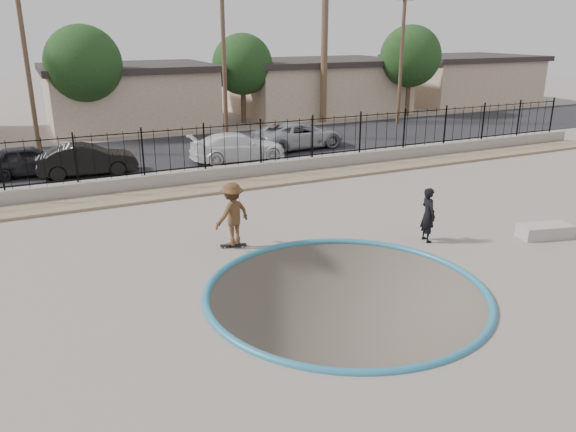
# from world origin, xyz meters

# --- Properties ---
(ground) EXTENTS (120.00, 120.00, 2.20)m
(ground) POSITION_xyz_m (0.00, 12.00, -1.10)
(ground) COLOR slate
(ground) RESTS_ON ground
(bowl_pit) EXTENTS (6.84, 6.84, 1.80)m
(bowl_pit) POSITION_xyz_m (0.00, -1.00, 0.00)
(bowl_pit) COLOR #51483E
(bowl_pit) RESTS_ON ground
(coping_ring) EXTENTS (7.04, 7.04, 0.20)m
(coping_ring) POSITION_xyz_m (0.00, -1.00, 0.00)
(coping_ring) COLOR teal
(coping_ring) RESTS_ON ground
(rock_strip) EXTENTS (42.00, 1.60, 0.11)m
(rock_strip) POSITION_xyz_m (0.00, 9.20, 0.06)
(rock_strip) COLOR #8F7F5D
(rock_strip) RESTS_ON ground
(retaining_wall) EXTENTS (42.00, 0.45, 0.60)m
(retaining_wall) POSITION_xyz_m (0.00, 10.30, 0.30)
(retaining_wall) COLOR gray
(retaining_wall) RESTS_ON ground
(fence) EXTENTS (40.00, 0.04, 1.80)m
(fence) POSITION_xyz_m (0.00, 10.30, 1.50)
(fence) COLOR black
(fence) RESTS_ON retaining_wall
(street) EXTENTS (90.00, 8.00, 0.04)m
(street) POSITION_xyz_m (0.00, 17.00, 0.02)
(street) COLOR black
(street) RESTS_ON ground
(house_center) EXTENTS (10.60, 8.60, 3.90)m
(house_center) POSITION_xyz_m (0.00, 26.50, 1.97)
(house_center) COLOR tan
(house_center) RESTS_ON ground
(house_east) EXTENTS (12.60, 8.60, 3.90)m
(house_east) POSITION_xyz_m (14.00, 26.50, 1.97)
(house_east) COLOR tan
(house_east) RESTS_ON ground
(house_east_far) EXTENTS (11.60, 8.60, 3.90)m
(house_east_far) POSITION_xyz_m (28.00, 26.50, 1.97)
(house_east_far) COLOR tan
(house_east_far) RESTS_ON ground
(palm_right) EXTENTS (2.30, 2.30, 10.30)m
(palm_right) POSITION_xyz_m (12.00, 22.00, 7.33)
(palm_right) COLOR brown
(palm_right) RESTS_ON ground
(utility_pole_left) EXTENTS (1.70, 0.24, 9.00)m
(utility_pole_left) POSITION_xyz_m (-6.00, 19.00, 4.70)
(utility_pole_left) COLOR #473323
(utility_pole_left) RESTS_ON ground
(utility_pole_mid) EXTENTS (1.70, 0.24, 9.50)m
(utility_pole_mid) POSITION_xyz_m (4.00, 19.00, 4.96)
(utility_pole_mid) COLOR #473323
(utility_pole_mid) RESTS_ON ground
(utility_pole_right) EXTENTS (1.70, 0.24, 9.00)m
(utility_pole_right) POSITION_xyz_m (16.00, 19.00, 4.70)
(utility_pole_right) COLOR #473323
(utility_pole_right) RESTS_ON ground
(street_tree_left) EXTENTS (4.32, 4.32, 6.36)m
(street_tree_left) POSITION_xyz_m (-3.00, 23.00, 4.19)
(street_tree_left) COLOR #473323
(street_tree_left) RESTS_ON ground
(street_tree_mid) EXTENTS (3.96, 3.96, 5.83)m
(street_tree_mid) POSITION_xyz_m (7.00, 24.00, 3.84)
(street_tree_mid) COLOR #473323
(street_tree_mid) RESTS_ON ground
(street_tree_right) EXTENTS (4.32, 4.32, 6.36)m
(street_tree_right) POSITION_xyz_m (19.00, 22.00, 4.19)
(street_tree_right) COLOR #473323
(street_tree_right) RESTS_ON ground
(skater) EXTENTS (1.38, 1.09, 1.86)m
(skater) POSITION_xyz_m (-1.47, 3.00, 0.93)
(skater) COLOR brown
(skater) RESTS_ON ground
(skateboard) EXTENTS (0.80, 0.40, 0.07)m
(skateboard) POSITION_xyz_m (-1.47, 3.00, 0.05)
(skateboard) COLOR black
(skateboard) RESTS_ON ground
(videographer) EXTENTS (0.48, 0.66, 1.67)m
(videographer) POSITION_xyz_m (4.00, 0.96, 0.83)
(videographer) COLOR black
(videographer) RESTS_ON ground
(concrete_ledge) EXTENTS (1.72, 1.07, 0.40)m
(concrete_ledge) POSITION_xyz_m (7.50, -0.36, 0.20)
(concrete_ledge) COLOR #A39B90
(concrete_ledge) RESTS_ON ground
(car_a) EXTENTS (3.96, 1.70, 1.33)m
(car_a) POSITION_xyz_m (-6.55, 14.64, 0.70)
(car_a) COLOR black
(car_a) RESTS_ON street
(car_b) EXTENTS (4.19, 1.62, 1.36)m
(car_b) POSITION_xyz_m (-4.28, 13.59, 0.72)
(car_b) COLOR black
(car_b) RESTS_ON street
(car_c) EXTENTS (4.71, 2.11, 1.34)m
(car_c) POSITION_xyz_m (2.60, 13.40, 0.71)
(car_c) COLOR white
(car_c) RESTS_ON street
(car_d) EXTENTS (5.23, 2.79, 1.40)m
(car_d) POSITION_xyz_m (6.58, 14.83, 0.73)
(car_d) COLOR #9C9FA4
(car_d) RESTS_ON street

